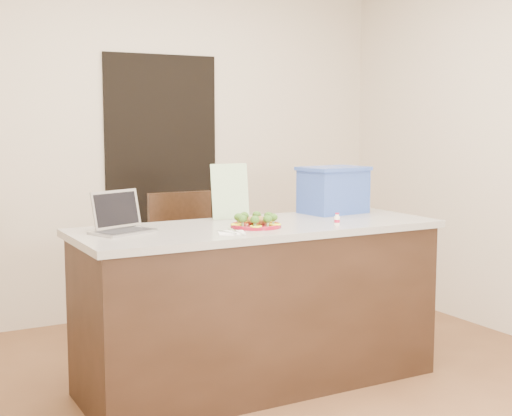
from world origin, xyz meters
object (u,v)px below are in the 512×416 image
island (259,304)px  plate (256,225)px  laptop (120,221)px  chair (187,258)px  yogurt_bottle (337,220)px  blue_box (333,190)px  napkin (231,233)px

island → plate: bearing=-128.6°
laptop → chair: (0.72, 0.81, -0.40)m
yogurt_bottle → chair: bearing=110.3°
yogurt_bottle → blue_box: size_ratio=0.15×
plate → chair: 1.07m
napkin → island: bearing=36.4°
laptop → napkin: bearing=-54.7°
napkin → laptop: laptop is taller
laptop → blue_box: blue_box is taller
island → plate: 0.48m
blue_box → chair: (-0.70, 0.71, -0.49)m
yogurt_bottle → napkin: bearing=178.7°
island → napkin: size_ratio=15.33×
laptop → chair: 1.15m
island → yogurt_bottle: yogurt_bottle is taller
yogurt_bottle → laptop: 1.19m
island → chair: 0.94m
napkin → yogurt_bottle: yogurt_bottle is taller
laptop → island: bearing=-30.3°
island → yogurt_bottle: 0.65m
island → laptop: size_ratio=5.81×
napkin → plate: bearing=30.3°
chair → island: bearing=-85.5°
island → yogurt_bottle: (0.38, -0.22, 0.49)m
napkin → chair: chair is taller
laptop → blue_box: (1.42, 0.10, 0.09)m
island → blue_box: size_ratio=4.76×
blue_box → chair: size_ratio=0.43×
plate → napkin: plate is taller
island → plate: plate is taller
blue_box → plate: bearing=-164.2°
napkin → chair: (0.23, 1.13, -0.35)m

